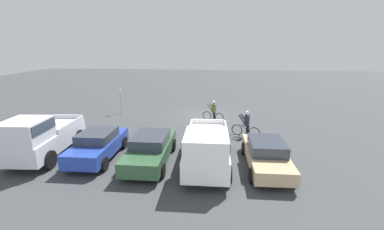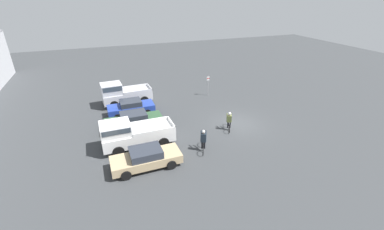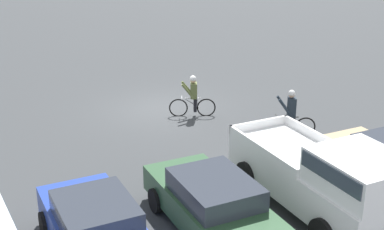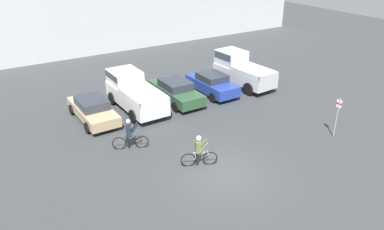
% 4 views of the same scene
% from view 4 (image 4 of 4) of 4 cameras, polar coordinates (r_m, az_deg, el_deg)
% --- Properties ---
extents(ground_plane, '(80.00, 80.00, 0.00)m').
position_cam_4_polar(ground_plane, '(17.58, 5.14, -8.86)').
color(ground_plane, '#383A3D').
extents(warehouse_building, '(49.98, 13.91, 5.89)m').
position_cam_4_polar(warehouse_building, '(41.97, -19.82, 14.43)').
color(warehouse_building, silver).
rests_on(warehouse_building, ground_plane).
extents(sedan_0, '(1.97, 4.59, 1.36)m').
position_cam_4_polar(sedan_0, '(22.89, -14.88, 0.85)').
color(sedan_0, tan).
rests_on(sedan_0, ground_plane).
extents(pickup_truck_0, '(2.24, 5.28, 2.15)m').
position_cam_4_polar(pickup_truck_0, '(23.97, -9.03, 3.65)').
color(pickup_truck_0, white).
rests_on(pickup_truck_0, ground_plane).
extents(sedan_1, '(2.00, 4.74, 1.44)m').
position_cam_4_polar(sedan_1, '(24.80, -2.51, 3.72)').
color(sedan_1, '#2D5133').
rests_on(sedan_1, ground_plane).
extents(sedan_2, '(1.97, 4.26, 1.44)m').
position_cam_4_polar(sedan_2, '(26.05, 3.06, 4.82)').
color(sedan_2, '#233D9E').
rests_on(sedan_2, ground_plane).
extents(pickup_truck_1, '(2.39, 4.98, 2.36)m').
position_cam_4_polar(pickup_truck_1, '(27.82, 7.28, 7.04)').
color(pickup_truck_1, silver).
rests_on(pickup_truck_1, ground_plane).
extents(cyclist_0, '(1.64, 0.75, 1.62)m').
position_cam_4_polar(cyclist_0, '(17.67, 1.05, -5.46)').
color(cyclist_0, black).
rests_on(cyclist_0, ground_plane).
extents(cyclist_1, '(1.73, 0.79, 1.70)m').
position_cam_4_polar(cyclist_1, '(19.31, -9.52, -2.88)').
color(cyclist_1, black).
rests_on(cyclist_1, ground_plane).
extents(fire_lane_sign, '(0.06, 0.30, 2.28)m').
position_cam_4_polar(fire_lane_sign, '(21.40, 21.27, 0.20)').
color(fire_lane_sign, '#9E9EA3').
rests_on(fire_lane_sign, ground_plane).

